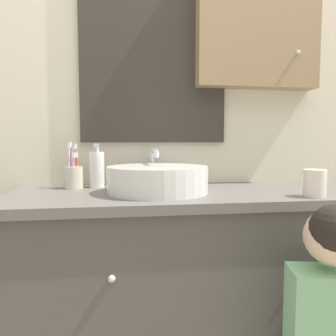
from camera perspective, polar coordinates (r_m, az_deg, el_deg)
The scene contains 7 objects.
wall_back at distance 1.63m, azimuth 3.26°, elevation 13.42°, with size 3.20×0.18×2.50m.
vanity_counter at distance 1.46m, azimuth 4.84°, elevation -20.38°, with size 1.50×0.54×0.83m.
sink_basin at distance 1.30m, azimuth -1.80°, elevation -1.86°, with size 0.40×0.45×0.17m.
toothbrush_holder at distance 1.47m, azimuth -16.10°, elevation -1.35°, with size 0.08×0.08×0.20m.
soap_dispenser at distance 1.47m, azimuth -12.28°, elevation -0.18°, with size 0.06×0.06×0.19m.
child_figure at distance 1.16m, azimuth 26.36°, elevation -23.73°, with size 0.31×0.41×0.86m.
drinking_cup at distance 1.31m, azimuth 24.18°, elevation -2.42°, with size 0.08×0.08×0.10m, color silver.
Camera 1 is at (-0.31, -0.96, 1.03)m, focal length 35.00 mm.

